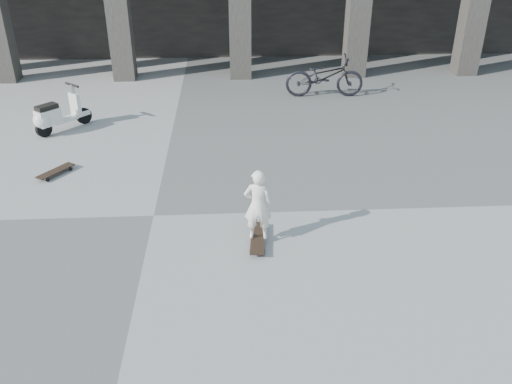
{
  "coord_description": "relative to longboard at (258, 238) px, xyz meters",
  "views": [
    {
      "loc": [
        1.33,
        -8.23,
        4.81
      ],
      "look_at": [
        1.77,
        -0.44,
        0.65
      ],
      "focal_mm": 38.0,
      "sensor_mm": 36.0,
      "label": 1
    }
  ],
  "objects": [
    {
      "name": "scooter",
      "position": [
        -4.51,
        4.97,
        0.34
      ],
      "size": [
        1.11,
        1.21,
        1.05
      ],
      "rotation": [
        0.0,
        0.0,
        0.84
      ],
      "color": "black",
      "rests_on": "ground"
    },
    {
      "name": "longboard",
      "position": [
        0.0,
        0.0,
        0.0
      ],
      "size": [
        0.3,
        0.97,
        0.1
      ],
      "rotation": [
        0.0,
        0.0,
        1.48
      ],
      "color": "black",
      "rests_on": "ground"
    },
    {
      "name": "child",
      "position": [
        0.0,
        0.0,
        0.61
      ],
      "size": [
        0.45,
        0.3,
        1.19
      ],
      "primitive_type": "imported",
      "rotation": [
        0.0,
        0.0,
        3.1
      ],
      "color": "silver",
      "rests_on": "longboard"
    },
    {
      "name": "skateboard_spare",
      "position": [
        -3.9,
        2.68,
        0.0
      ],
      "size": [
        0.65,
        0.81,
        0.1
      ],
      "rotation": [
        0.0,
        0.0,
        0.97
      ],
      "color": "black",
      "rests_on": "ground"
    },
    {
      "name": "bicycle",
      "position": [
        2.3,
        7.38,
        0.49
      ],
      "size": [
        2.19,
        0.83,
        1.13
      ],
      "primitive_type": "imported",
      "rotation": [
        0.0,
        0.0,
        1.53
      ],
      "color": "black",
      "rests_on": "ground"
    },
    {
      "name": "ground",
      "position": [
        -1.77,
        0.94,
        -0.08
      ],
      "size": [
        90.0,
        90.0,
        0.0
      ],
      "primitive_type": "plane",
      "color": "#504F4D",
      "rests_on": "ground"
    }
  ]
}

